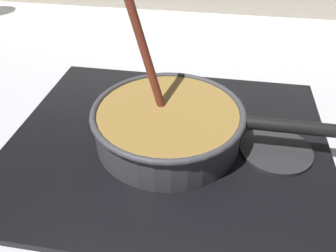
% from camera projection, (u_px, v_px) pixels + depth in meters
% --- Properties ---
extents(ground, '(2.40, 1.60, 0.04)m').
position_uv_depth(ground, '(104.00, 173.00, 0.59)').
color(ground, '#B7B7BC').
extents(hob_plate, '(0.56, 0.48, 0.01)m').
position_uv_depth(hob_plate, '(168.00, 142.00, 0.61)').
color(hob_plate, black).
rests_on(hob_plate, ground).
extents(burner_ring, '(0.17, 0.17, 0.01)m').
position_uv_depth(burner_ring, '(168.00, 138.00, 0.61)').
color(burner_ring, '#592D0C').
rests_on(burner_ring, hob_plate).
extents(spare_burner, '(0.12, 0.12, 0.01)m').
position_uv_depth(spare_burner, '(276.00, 150.00, 0.58)').
color(spare_burner, '#262628').
rests_on(spare_burner, hob_plate).
extents(cooking_pan, '(0.41, 0.26, 0.29)m').
position_uv_depth(cooking_pan, '(169.00, 123.00, 0.59)').
color(cooking_pan, '#38383D').
rests_on(cooking_pan, hob_plate).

